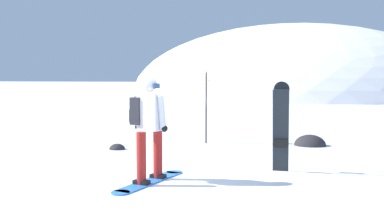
% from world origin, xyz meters
% --- Properties ---
extents(ground_plane, '(300.00, 300.00, 0.00)m').
position_xyz_m(ground_plane, '(0.00, 0.00, 0.00)').
color(ground_plane, white).
extents(ridge_peak_main, '(29.31, 26.38, 12.92)m').
position_xyz_m(ridge_peak_main, '(1.79, 34.80, 0.00)').
color(ridge_peak_main, white).
rests_on(ridge_peak_main, ground).
extents(snowboarder_main, '(0.68, 1.79, 1.71)m').
position_xyz_m(snowboarder_main, '(0.00, 0.06, 0.92)').
color(snowboarder_main, blue).
rests_on(snowboarder_main, ground).
extents(spare_snowboard, '(0.28, 0.39, 1.62)m').
position_xyz_m(spare_snowboard, '(2.05, 1.29, 0.82)').
color(spare_snowboard, black).
rests_on(spare_snowboard, ground).
extents(piste_marker_near, '(0.20, 0.20, 1.88)m').
position_xyz_m(piste_marker_near, '(0.06, 4.39, 1.07)').
color(piste_marker_near, black).
rests_on(piste_marker_near, ground).
extents(rock_mid, '(0.38, 0.32, 0.27)m').
position_xyz_m(rock_mid, '(-1.78, 2.96, 0.00)').
color(rock_mid, '#282628').
rests_on(rock_mid, ground).
extents(rock_small, '(0.78, 0.66, 0.55)m').
position_xyz_m(rock_small, '(2.66, 4.62, 0.00)').
color(rock_small, '#282628').
rests_on(rock_small, ground).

